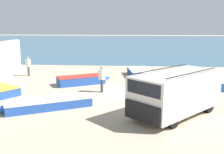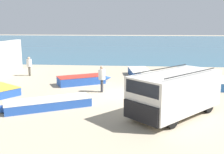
# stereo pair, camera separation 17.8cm
# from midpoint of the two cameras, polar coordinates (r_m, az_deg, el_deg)

# --- Properties ---
(ground_plane) EXTENTS (200.00, 200.00, 0.00)m
(ground_plane) POSITION_cam_midpoint_polar(r_m,az_deg,el_deg) (17.29, 1.88, -3.74)
(ground_plane) COLOR tan
(sea_water) EXTENTS (120.00, 80.00, 0.01)m
(sea_water) POSITION_cam_midpoint_polar(r_m,az_deg,el_deg) (68.82, 4.56, 7.56)
(sea_water) COLOR #33607A
(sea_water) RESTS_ON ground_plane
(parked_van) EXTENTS (5.07, 5.23, 2.30)m
(parked_van) POSITION_cam_midpoint_polar(r_m,az_deg,el_deg) (13.49, 13.98, -3.17)
(parked_van) COLOR beige
(parked_van) RESTS_ON ground_plane
(fishing_rowboat_0) EXTENTS (5.35, 3.41, 0.51)m
(fishing_rowboat_0) POSITION_cam_midpoint_polar(r_m,az_deg,el_deg) (14.79, -13.96, -5.68)
(fishing_rowboat_0) COLOR #234CA3
(fishing_rowboat_0) RESTS_ON ground_plane
(fishing_rowboat_1) EXTENTS (4.23, 2.96, 0.64)m
(fishing_rowboat_1) POSITION_cam_midpoint_polar(r_m,az_deg,el_deg) (20.30, -6.04, -0.60)
(fishing_rowboat_1) COLOR #234CA3
(fishing_rowboat_1) RESTS_ON ground_plane
(fishing_rowboat_2) EXTENTS (1.70, 3.83, 0.61)m
(fishing_rowboat_2) POSITION_cam_midpoint_polar(r_m,az_deg,el_deg) (20.83, 23.03, -1.18)
(fishing_rowboat_2) COLOR #2D66AD
(fishing_rowboat_2) RESTS_ON ground_plane
(fishing_rowboat_3) EXTENTS (2.19, 4.34, 0.62)m
(fishing_rowboat_3) POSITION_cam_midpoint_polar(r_m,az_deg,el_deg) (23.49, 6.17, 1.01)
(fishing_rowboat_3) COLOR navy
(fishing_rowboat_3) RESTS_ON ground_plane
(fisherman_0) EXTENTS (0.47, 0.47, 1.79)m
(fisherman_0) POSITION_cam_midpoint_polar(r_m,az_deg,el_deg) (17.62, -1.93, 0.12)
(fisherman_0) COLOR #38383D
(fisherman_0) RESTS_ON ground_plane
(fisherman_1) EXTENTS (0.45, 0.45, 1.70)m
(fisherman_1) POSITION_cam_midpoint_polar(r_m,az_deg,el_deg) (24.39, -17.38, 2.61)
(fisherman_1) COLOR #5B564C
(fisherman_1) RESTS_ON ground_plane
(fisherman_2) EXTENTS (0.42, 0.42, 1.61)m
(fisherman_2) POSITION_cam_midpoint_polar(r_m,az_deg,el_deg) (17.64, 16.31, -0.69)
(fisherman_2) COLOR #38383D
(fisherman_2) RESTS_ON ground_plane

